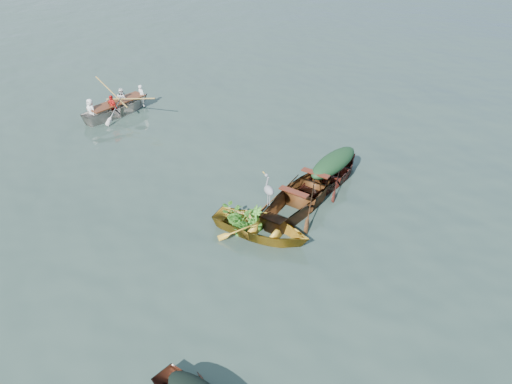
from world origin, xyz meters
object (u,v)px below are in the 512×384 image
green_tarp_boat (332,182)px  heron (269,196)px  yellow_dinghy (261,235)px  open_wooden_boat (304,205)px  rowed_boat (119,114)px

green_tarp_boat → heron: heron is taller
yellow_dinghy → heron: (0.41, 0.37, 0.92)m
green_tarp_boat → open_wooden_boat: 1.58m
yellow_dinghy → green_tarp_boat: 3.49m
yellow_dinghy → green_tarp_boat: size_ratio=0.81×
green_tarp_boat → open_wooden_boat: bearing=90.0°
rowed_boat → heron: (2.02, -9.16, 0.92)m
green_tarp_boat → heron: bearing=85.1°
open_wooden_boat → yellow_dinghy: bearing=83.7°
yellow_dinghy → rowed_boat: rowed_boat is taller
green_tarp_boat → rowed_boat: size_ratio=0.96×
open_wooden_boat → heron: (-1.34, -0.38, 0.92)m
green_tarp_boat → open_wooden_boat: open_wooden_boat is taller
rowed_boat → heron: 9.42m
green_tarp_boat → heron: 3.11m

